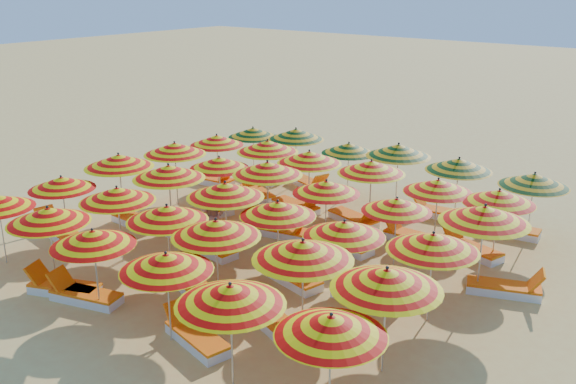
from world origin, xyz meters
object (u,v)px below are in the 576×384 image
Objects in this scene: umbrella_26 at (309,157)px; umbrella_19 at (219,163)px; umbrella_15 at (278,209)px; lounger_17 at (297,206)px; lounger_6 at (135,220)px; lounger_21 at (262,177)px; umbrella_18 at (175,149)px; lounger_2 at (196,337)px; umbrella_10 at (303,250)px; lounger_23 at (439,212)px; lounger_19 at (412,237)px; umbrella_33 at (398,150)px; umbrella_29 at (499,197)px; lounger_3 at (57,230)px; umbrella_25 at (268,146)px; lounger_13 at (346,244)px; lounger_18 at (354,219)px; umbrella_13 at (169,172)px; lounger_14 at (506,288)px; lounger_24 at (508,230)px; umbrella_30 at (253,132)px; lounger_0 at (63,288)px; umbrella_8 at (167,213)px; umbrella_31 at (296,134)px; umbrella_12 at (119,161)px; umbrella_34 at (459,165)px; lounger_16 at (257,192)px; umbrella_20 at (267,168)px; lounger_9 at (291,276)px; lounger_15 at (213,180)px; umbrella_11 at (387,279)px; umbrella_2 at (93,238)px; umbrella_22 at (397,205)px; umbrella_9 at (216,228)px; lounger_5 at (278,325)px; umbrella_14 at (225,190)px; umbrella_7 at (117,195)px; umbrella_3 at (166,262)px; lounger_20 at (471,249)px; umbrella_5 at (331,326)px; lounger_1 at (85,295)px; lounger_12 at (281,231)px; lounger_11 at (215,205)px; umbrella_6 at (62,183)px; lounger_10 at (370,297)px; umbrella_17 at (433,242)px; umbrella_28 at (438,186)px; lounger_8 at (210,247)px.

umbrella_19 is at bearing -140.56° from umbrella_26.
umbrella_15 is 4.99m from lounger_17.
lounger_6 is 5.76m from lounger_21.
umbrella_18 is 1.20× the size of lounger_2.
umbrella_10 is 1.30× the size of lounger_23.
umbrella_19 is 1.41× the size of lounger_19.
umbrella_26 is 2.94m from umbrella_33.
umbrella_29 is 1.18× the size of lounger_17.
lounger_3 is (-6.77, -1.95, -1.63)m from umbrella_15.
lounger_13 is at bearing -22.48° from umbrella_25.
lounger_18 is at bearing -8.12° from lounger_21.
lounger_14 is at bearing 14.87° from umbrella_13.
lounger_23 is (3.86, 2.32, 0.00)m from lounger_17.
lounger_14 is 1.02× the size of lounger_24.
lounger_0 is (2.60, -9.93, -1.56)m from umbrella_30.
umbrella_8 is 8.52m from umbrella_31.
umbrella_15 is at bearing -55.99° from umbrella_31.
umbrella_12 is 10.19m from umbrella_34.
lounger_16 is 1.01× the size of lounger_17.
umbrella_12 is 0.93× the size of umbrella_20.
lounger_9 is 1.02× the size of lounger_15.
umbrella_30 is at bearing 141.93° from umbrella_11.
umbrella_12 is 7.26m from lounger_13.
umbrella_2 is at bearing -117.98° from umbrella_15.
umbrella_33 reaches higher than umbrella_22.
umbrella_9 is 1.38× the size of lounger_18.
lounger_5 is (-2.48, -0.10, -1.80)m from umbrella_11.
umbrella_14 is 0.99× the size of umbrella_33.
umbrella_7 reaches higher than umbrella_8.
umbrella_30 is (-4.03, 1.98, -0.17)m from umbrella_26.
umbrella_3 reaches higher than lounger_23.
lounger_20 is (-0.87, 6.26, -1.80)m from umbrella_11.
umbrella_22 is at bearing 109.43° from umbrella_5.
lounger_12 is at bearing -117.11° from lounger_1.
umbrella_14 is 1.30× the size of lounger_11.
umbrella_11 is at bearing -0.32° from umbrella_6.
lounger_10 is at bearing 39.21° from umbrella_9.
umbrella_26 is (4.14, 4.03, -0.06)m from umbrella_12.
umbrella_15 is 4.02m from umbrella_17.
umbrella_14 is 4.65m from lounger_2.
umbrella_2 is 10.91m from lounger_23.
umbrella_17 is 1.14× the size of umbrella_18.
umbrella_25 is 7.35m from lounger_20.
umbrella_7 reaches higher than umbrella_29.
lounger_6 is (-5.50, 2.03, -1.74)m from umbrella_9.
lounger_12 is (-5.72, 5.83, -1.63)m from umbrella_5.
umbrella_28 is 2.04m from umbrella_34.
lounger_16 is (-4.40, 4.28, -1.63)m from umbrella_15.
lounger_10 is (4.96, 0.24, 0.00)m from lounger_8.
lounger_21 is at bearing -90.46° from lounger_1.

